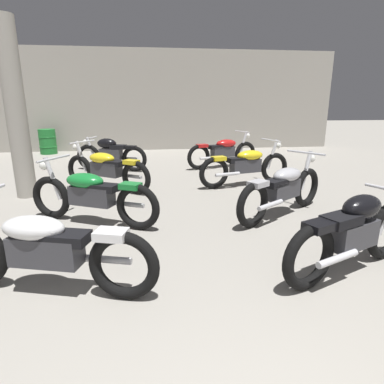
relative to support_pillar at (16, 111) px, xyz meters
The scene contains 11 objects.
back_wall 6.81m from the support_pillar, 64.35° to the left, with size 13.01×0.24×3.60m, color #9E998E.
support_pillar is the anchor object (origin of this frame).
motorcycle_left_row_1 3.93m from the support_pillar, 68.53° to the right, with size 2.12×0.85×0.97m.
motorcycle_left_row_2 2.52m from the support_pillar, 48.05° to the right, with size 2.00×1.11×0.97m.
motorcycle_left_row_3 1.89m from the support_pillar, 11.54° to the left, with size 1.84×1.34×0.97m.
motorcycle_left_row_4 2.89m from the support_pillar, 59.15° to the left, with size 1.89×0.79×0.88m.
motorcycle_right_row_1 5.79m from the support_pillar, 38.22° to the right, with size 1.86×0.87×0.88m.
motorcycle_right_row_2 4.90m from the support_pillar, 20.85° to the right, with size 1.85×1.32×0.97m.
motorcycle_right_row_3 4.59m from the support_pillar, ahead, with size 2.13×0.84×0.97m.
motorcycle_right_row_4 5.11m from the support_pillar, 27.98° to the left, with size 2.09×0.93×0.97m.
oil_drum 5.73m from the support_pillar, 101.53° to the left, with size 0.59×0.59×0.85m.
Camera 1 is at (-0.57, 0.01, 1.77)m, focal length 30.44 mm.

